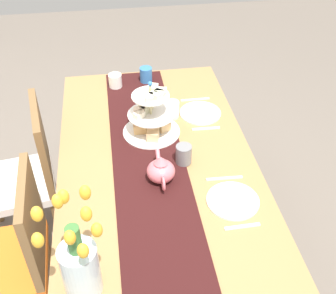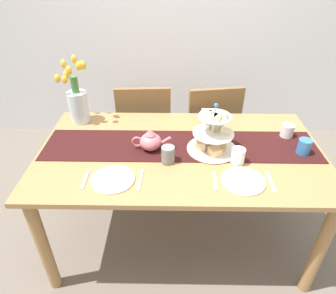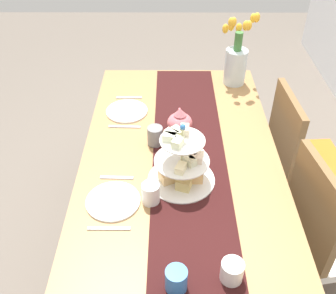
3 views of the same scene
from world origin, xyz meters
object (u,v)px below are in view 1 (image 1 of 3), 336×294
(mug_grey, at_px, (184,154))
(mug_orange, at_px, (146,75))
(chair_left, at_px, (14,252))
(tiered_cake_stand, at_px, (151,117))
(dining_table, at_px, (156,170))
(chair_right, at_px, (27,173))
(dinner_plate_right, at_px, (200,113))
(knife_right, at_px, (195,99))
(knife_left, at_px, (224,178))
(teapot, at_px, (161,171))
(fork_right, at_px, (206,129))
(mug_white_text, at_px, (172,109))
(tulip_vase, at_px, (79,262))
(fork_left, at_px, (242,227))
(cream_jug, at_px, (115,81))
(dinner_plate_left, at_px, (233,201))

(mug_grey, height_order, mug_orange, mug_grey)
(chair_left, distance_m, tiered_cake_stand, 0.92)
(dining_table, distance_m, chair_right, 0.77)
(dinner_plate_right, distance_m, mug_grey, 0.43)
(tiered_cake_stand, relative_size, knife_right, 1.79)
(dining_table, relative_size, knife_left, 9.99)
(dining_table, height_order, dinner_plate_right, dinner_plate_right)
(chair_right, height_order, knife_left, chair_right)
(dinner_plate_right, height_order, mug_grey, mug_grey)
(teapot, relative_size, knife_left, 1.40)
(fork_right, bearing_deg, dining_table, 120.91)
(tiered_cake_stand, distance_m, knife_right, 0.41)
(dinner_plate_right, relative_size, mug_white_text, 2.42)
(tulip_vase, xyz_separation_m, knife_left, (0.48, -0.64, -0.15))
(dining_table, bearing_deg, mug_grey, -121.05)
(chair_right, xyz_separation_m, fork_left, (-0.77, -0.99, 0.26))
(chair_left, xyz_separation_m, chair_right, (0.55, 0.00, 0.00))
(tulip_vase, xyz_separation_m, cream_jug, (1.37, -0.18, -0.11))
(tulip_vase, bearing_deg, tiered_cake_stand, -21.43)
(mug_white_text, bearing_deg, chair_right, 93.69)
(dining_table, bearing_deg, mug_orange, -2.39)
(chair_left, relative_size, tulip_vase, 2.08)
(chair_right, distance_m, tiered_cake_stand, 0.79)
(dining_table, height_order, dinner_plate_left, dinner_plate_left)
(mug_grey, bearing_deg, tiered_cake_stand, 25.50)
(cream_jug, xyz_separation_m, dinner_plate_right, (-0.36, -0.45, -0.04))
(dinner_plate_right, relative_size, mug_grey, 2.42)
(mug_white_text, bearing_deg, tulip_vase, 154.68)
(teapot, distance_m, mug_orange, 0.90)
(chair_right, bearing_deg, dining_table, -110.40)
(knife_right, bearing_deg, tiered_cake_stand, 133.54)
(teapot, relative_size, dinner_plate_left, 1.04)
(teapot, xyz_separation_m, knife_left, (-0.03, -0.29, -0.06))
(chair_right, height_order, mug_orange, chair_right)
(mug_grey, bearing_deg, dinner_plate_left, -149.80)
(teapot, bearing_deg, mug_grey, -49.32)
(knife_right, bearing_deg, dining_table, 147.95)
(dining_table, distance_m, fork_left, 0.59)
(tulip_vase, height_order, knife_right, tulip_vase)
(fork_left, height_order, knife_right, same)
(tulip_vase, bearing_deg, chair_right, 20.50)
(dining_table, bearing_deg, knife_left, -126.62)
(knife_left, bearing_deg, chair_left, 93.98)
(dinner_plate_right, xyz_separation_m, knife_right, (0.15, 0.00, -0.00))
(mug_grey, distance_m, mug_orange, 0.80)
(chair_left, height_order, tulip_vase, tulip_vase)
(chair_left, xyz_separation_m, dinner_plate_left, (-0.08, -0.99, 0.27))
(cream_jug, bearing_deg, chair_left, 150.77)
(dinner_plate_right, bearing_deg, fork_right, 180.00)
(tiered_cake_stand, xyz_separation_m, mug_orange, (0.53, -0.03, -0.05))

